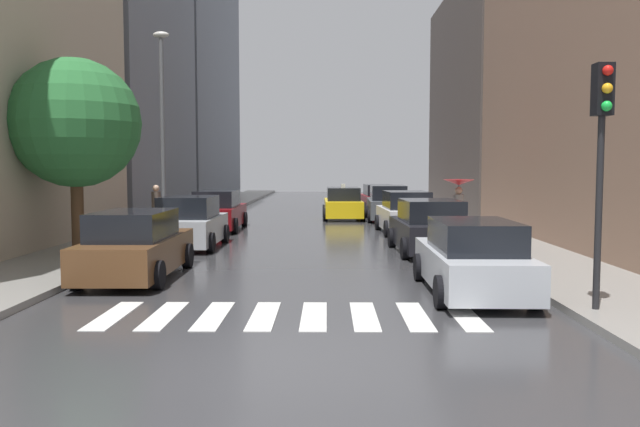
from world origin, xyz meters
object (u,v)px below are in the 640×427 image
(parked_car_right_nearest, at_px, (472,259))
(parked_car_right_third, at_px, (406,214))
(parked_car_left_third, at_px, (218,211))
(pedestrian_by_kerb, at_px, (156,206))
(parked_car_right_fourth, at_px, (388,204))
(lamp_post_left, at_px, (163,119))
(taxi_midroad, at_px, (343,204))
(parked_car_right_second, at_px, (429,228))
(parked_car_left_second, at_px, (190,224))
(parked_car_left_nearest, at_px, (136,246))
(traffic_light_right_corner, at_px, (602,131))
(street_tree_left, at_px, (75,123))
(parked_car_right_fifth, at_px, (378,199))
(pedestrian_foreground, at_px, (459,194))

(parked_car_right_nearest, distance_m, parked_car_right_third, 12.15)
(parked_car_right_nearest, bearing_deg, parked_car_right_third, -0.02)
(parked_car_left_third, distance_m, parked_car_right_nearest, 15.52)
(parked_car_left_third, height_order, pedestrian_by_kerb, pedestrian_by_kerb)
(parked_car_right_fourth, bearing_deg, lamp_post_left, 130.80)
(parked_car_right_third, distance_m, lamp_post_left, 10.17)
(parked_car_right_nearest, bearing_deg, pedestrian_by_kerb, 39.97)
(taxi_midroad, bearing_deg, parked_car_right_second, -170.73)
(lamp_post_left, bearing_deg, parked_car_left_second, -62.54)
(parked_car_left_third, bearing_deg, parked_car_right_nearest, -150.66)
(parked_car_left_nearest, bearing_deg, parked_car_right_third, -37.48)
(taxi_midroad, bearing_deg, traffic_light_right_corner, -170.53)
(parked_car_right_fourth, relative_size, street_tree_left, 0.84)
(parked_car_right_fourth, bearing_deg, parked_car_left_second, 146.55)
(parked_car_right_second, height_order, parked_car_right_third, parked_car_right_third)
(parked_car_right_fifth, height_order, pedestrian_by_kerb, pedestrian_by_kerb)
(traffic_light_right_corner, bearing_deg, parked_car_left_second, 134.01)
(parked_car_right_third, distance_m, parked_car_right_fifth, 12.68)
(parked_car_left_nearest, relative_size, street_tree_left, 0.82)
(pedestrian_by_kerb, distance_m, traffic_light_right_corner, 18.41)
(parked_car_left_nearest, relative_size, taxi_midroad, 0.99)
(lamp_post_left, bearing_deg, parked_car_right_second, -25.54)
(street_tree_left, bearing_deg, parked_car_right_third, 33.05)
(pedestrian_foreground, bearing_deg, parked_car_right_fourth, -123.57)
(parked_car_left_second, xyz_separation_m, street_tree_left, (-2.82, -2.25, 3.14))
(parked_car_right_fifth, relative_size, pedestrian_foreground, 2.33)
(pedestrian_by_kerb, height_order, street_tree_left, street_tree_left)
(parked_car_left_second, height_order, pedestrian_by_kerb, pedestrian_by_kerb)
(parked_car_left_second, xyz_separation_m, traffic_light_right_corner, (9.30, -9.63, 2.49))
(parked_car_left_second, relative_size, parked_car_right_nearest, 0.90)
(parked_car_right_fifth, bearing_deg, parked_car_left_nearest, 158.91)
(parked_car_right_nearest, bearing_deg, parked_car_left_second, 45.59)
(parked_car_left_nearest, height_order, parked_car_right_fifth, parked_car_right_fifth)
(taxi_midroad, bearing_deg, parked_car_left_nearest, 161.86)
(parked_car_right_third, relative_size, traffic_light_right_corner, 1.00)
(parked_car_right_second, xyz_separation_m, taxi_midroad, (-2.36, 13.02, -0.01))
(parked_car_right_fourth, xyz_separation_m, street_tree_left, (-10.39, -13.14, 3.11))
(parked_car_left_second, bearing_deg, parked_car_right_second, -98.70)
(pedestrian_foreground, relative_size, lamp_post_left, 0.27)
(parked_car_left_third, relative_size, traffic_light_right_corner, 1.12)
(traffic_light_right_corner, bearing_deg, parked_car_right_fifth, 93.60)
(parked_car_left_third, bearing_deg, traffic_light_right_corner, -149.18)
(parked_car_left_third, height_order, pedestrian_foreground, pedestrian_foreground)
(parked_car_left_nearest, height_order, parked_car_right_third, parked_car_right_third)
(parked_car_left_second, height_order, parked_car_right_nearest, parked_car_left_second)
(parked_car_right_second, bearing_deg, street_tree_left, 93.53)
(pedestrian_foreground, distance_m, traffic_light_right_corner, 11.70)
(parked_car_left_nearest, height_order, lamp_post_left, lamp_post_left)
(parked_car_left_nearest, relative_size, parked_car_right_third, 1.09)
(parked_car_left_second, relative_size, parked_car_right_second, 0.95)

